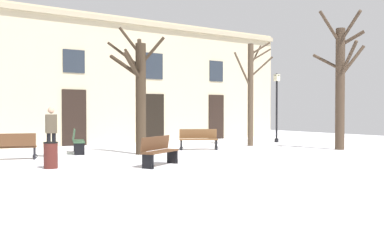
# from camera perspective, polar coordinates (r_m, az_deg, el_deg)

# --- Properties ---
(ground_plane) EXTENTS (34.28, 34.28, 0.00)m
(ground_plane) POSITION_cam_1_polar(r_m,az_deg,el_deg) (15.73, 3.36, -4.94)
(ground_plane) COLOR white
(building_facade) EXTENTS (21.43, 0.60, 6.51)m
(building_facade) POSITION_cam_1_polar(r_m,az_deg,el_deg) (22.76, -9.62, 5.32)
(building_facade) COLOR beige
(building_facade) RESTS_ON ground
(tree_right_of_center) EXTENTS (1.75, 2.49, 4.87)m
(tree_right_of_center) POSITION_cam_1_polar(r_m,az_deg,el_deg) (16.89, -6.92, 3.78)
(tree_right_of_center) COLOR #382B1E
(tree_right_of_center) RESTS_ON ground
(tree_center) EXTENTS (1.88, 1.51, 4.96)m
(tree_center) POSITION_cam_1_polar(r_m,az_deg,el_deg) (21.01, 7.73, 3.94)
(tree_center) COLOR #4C3D2D
(tree_center) RESTS_ON ground
(tree_foreground) EXTENTS (2.14, 2.44, 5.92)m
(tree_foreground) POSITION_cam_1_polar(r_m,az_deg,el_deg) (19.83, 18.90, 4.77)
(tree_foreground) COLOR #423326
(tree_foreground) RESTS_ON ground
(streetlamp) EXTENTS (0.30, 0.30, 3.67)m
(streetlamp) POSITION_cam_1_polar(r_m,az_deg,el_deg) (23.49, 11.04, 2.61)
(streetlamp) COLOR black
(streetlamp) RESTS_ON ground
(litter_bin) EXTENTS (0.43, 0.43, 0.78)m
(litter_bin) POSITION_cam_1_polar(r_m,az_deg,el_deg) (13.44, -18.02, -4.39)
(litter_bin) COLOR #4C1E19
(litter_bin) RESTS_ON ground
(bench_far_corner) EXTENTS (1.64, 1.19, 0.89)m
(bench_far_corner) POSITION_cam_1_polar(r_m,az_deg,el_deg) (18.76, 0.85, -2.51)
(bench_far_corner) COLOR brown
(bench_far_corner) RESTS_ON ground
(bench_near_lamp) EXTENTS (0.94, 1.68, 0.96)m
(bench_near_lamp) POSITION_cam_1_polar(r_m,az_deg,el_deg) (17.79, -14.81, -2.66)
(bench_near_lamp) COLOR #2D4C33
(bench_near_lamp) RESTS_ON ground
(bench_back_to_back_left) EXTENTS (1.83, 1.02, 0.92)m
(bench_back_to_back_left) POSITION_cam_1_polar(r_m,az_deg,el_deg) (16.19, -22.83, -3.21)
(bench_back_to_back_left) COLOR #51331E
(bench_back_to_back_left) RESTS_ON ground
(bench_facing_shops) EXTENTS (1.61, 1.15, 0.91)m
(bench_facing_shops) POSITION_cam_1_polar(r_m,az_deg,el_deg) (13.40, -4.34, -4.04)
(bench_facing_shops) COLOR #51331E
(bench_facing_shops) RESTS_ON ground
(person_crossing_plaza) EXTENTS (0.41, 0.27, 1.83)m
(person_crossing_plaza) POSITION_cam_1_polar(r_m,az_deg,el_deg) (16.45, -17.96, -1.13)
(person_crossing_plaza) COLOR black
(person_crossing_plaza) RESTS_ON ground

